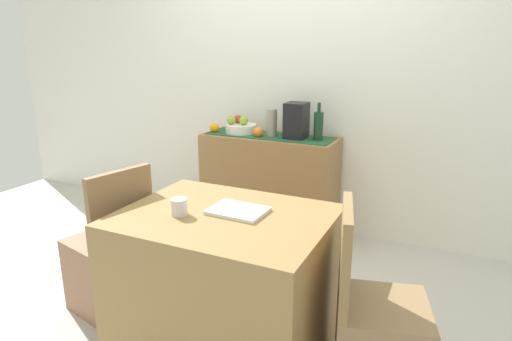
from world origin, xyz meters
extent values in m
cube|color=beige|center=(0.00, 0.00, -0.01)|extent=(6.40, 6.40, 0.02)
cube|color=white|center=(0.00, 1.18, 1.35)|extent=(6.40, 0.06, 2.70)
cube|color=olive|center=(-0.17, 0.92, 0.42)|extent=(1.11, 0.42, 0.83)
cube|color=#245531|center=(-0.17, 0.92, 0.84)|extent=(1.04, 0.32, 0.01)
cylinder|color=white|center=(-0.43, 0.92, 0.87)|extent=(0.25, 0.25, 0.07)
sphere|color=#8DB22F|center=(-0.40, 0.91, 0.94)|extent=(0.07, 0.07, 0.07)
sphere|color=#8FA834|center=(-0.50, 0.89, 0.94)|extent=(0.07, 0.07, 0.07)
sphere|color=#AD3C21|center=(-0.48, 0.96, 0.94)|extent=(0.07, 0.07, 0.07)
cylinder|color=#183725|center=(0.24, 0.92, 0.94)|extent=(0.07, 0.07, 0.22)
cylinder|color=#183725|center=(0.24, 0.92, 1.09)|extent=(0.03, 0.03, 0.07)
cube|color=black|center=(0.06, 0.92, 0.97)|extent=(0.16, 0.18, 0.28)
cylinder|color=#A09786|center=(-0.15, 0.92, 0.94)|extent=(0.08, 0.08, 0.22)
sphere|color=orange|center=(-0.65, 0.86, 0.87)|extent=(0.08, 0.08, 0.08)
sphere|color=orange|center=(-0.24, 0.84, 0.87)|extent=(0.08, 0.08, 0.08)
cube|color=olive|center=(0.22, -0.53, 0.37)|extent=(1.04, 0.81, 0.74)
cube|color=white|center=(0.27, -0.47, 0.75)|extent=(0.29, 0.22, 0.02)
cylinder|color=silver|center=(0.02, -0.62, 0.78)|extent=(0.08, 0.08, 0.08)
cube|color=#91654B|center=(-0.59, -0.53, 0.23)|extent=(0.48, 0.48, 0.45)
cube|color=olive|center=(-0.41, -0.57, 0.68)|extent=(0.13, 0.40, 0.45)
cube|color=olive|center=(0.84, -0.57, 0.68)|extent=(0.14, 0.40, 0.45)
camera|label=1|loc=(1.24, -2.32, 1.57)|focal=31.18mm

